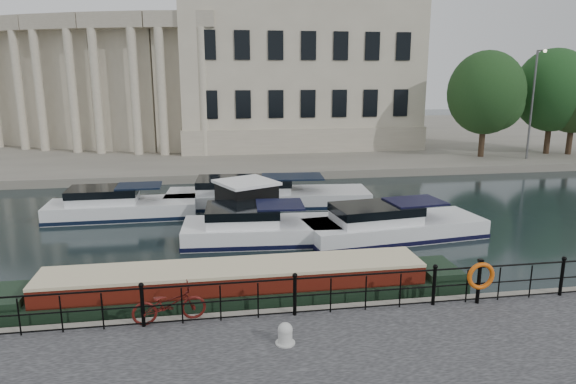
% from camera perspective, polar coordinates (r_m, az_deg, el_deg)
% --- Properties ---
extents(ground_plane, '(160.00, 160.00, 0.00)m').
position_cam_1_polar(ground_plane, '(16.64, -0.61, -11.75)').
color(ground_plane, black).
rests_on(ground_plane, ground).
extents(far_bank, '(120.00, 42.00, 0.55)m').
position_cam_1_polar(far_bank, '(54.39, -6.79, 5.95)').
color(far_bank, '#6B665B').
rests_on(far_bank, ground_plane).
extents(railing, '(24.14, 0.14, 1.22)m').
position_cam_1_polar(railing, '(14.12, 0.76, -11.13)').
color(railing, black).
rests_on(railing, near_quay).
extents(civic_building, '(53.55, 31.84, 16.85)m').
position_cam_1_polar(civic_building, '(49.65, -7.96, 13.07)').
color(civic_building, '#ADA38C').
rests_on(civic_building, far_bank).
extents(bicycle, '(2.00, 0.93, 1.01)m').
position_cam_1_polar(bicycle, '(14.18, -13.07, -12.02)').
color(bicycle, '#4E110E').
rests_on(bicycle, near_quay).
extents(mooring_bollard, '(0.49, 0.49, 0.55)m').
position_cam_1_polar(mooring_bollard, '(12.94, -0.31, -15.48)').
color(mooring_bollard, '#B9BAB5').
rests_on(mooring_bollard, near_quay).
extents(life_ring_post, '(0.82, 0.21, 1.33)m').
position_cam_1_polar(life_ring_post, '(15.65, 20.61, -8.79)').
color(life_ring_post, black).
rests_on(life_ring_post, near_quay).
extents(narrowboat, '(14.67, 1.97, 1.54)m').
position_cam_1_polar(narrowboat, '(16.36, -5.81, -10.86)').
color(narrowboat, black).
rests_on(narrowboat, ground_plane).
extents(harbour_hut, '(4.15, 3.88, 2.20)m').
position_cam_1_polar(harbour_hut, '(24.02, -4.62, -1.49)').
color(harbour_hut, '#6B665B').
rests_on(harbour_hut, ground_plane).
extents(cabin_cruisers, '(19.80, 10.03, 1.99)m').
position_cam_1_polar(cabin_cruisers, '(24.72, -3.09, -2.44)').
color(cabin_cruisers, white).
rests_on(cabin_cruisers, ground_plane).
extents(trees, '(13.33, 6.42, 8.36)m').
position_cam_1_polar(trees, '(45.35, 26.27, 9.67)').
color(trees, black).
rests_on(trees, far_bank).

